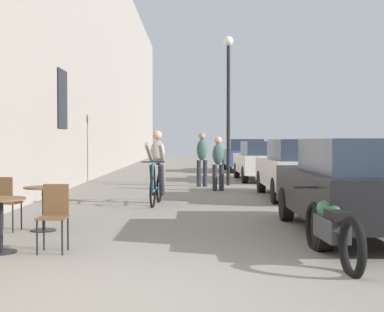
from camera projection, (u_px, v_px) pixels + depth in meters
ground_plane at (129, 299)px, 5.14m from camera, size 88.00×88.00×0.00m
building_facade_left at (74, 32)px, 18.98m from camera, size 0.54×68.00×10.38m
cafe_chair_near_toward_street at (53, 213)px, 7.33m from camera, size 0.38×0.38×0.89m
cafe_table_mid at (42, 199)px, 9.01m from camera, size 0.64×0.64×0.72m
cafe_chair_mid_toward_street at (4, 200)px, 8.94m from camera, size 0.42×0.42×0.89m
cyclist_on_bicycle at (155, 169)px, 12.85m from camera, size 0.52×1.76×1.74m
pedestrian_near at (217, 160)px, 16.21m from camera, size 0.37×0.29×1.59m
pedestrian_mid at (201, 156)px, 17.73m from camera, size 0.35×0.25×1.72m
street_lamp at (227, 91)px, 18.22m from camera, size 0.32×0.32×4.90m
parked_car_nearest at (353, 185)px, 8.65m from camera, size 1.80×4.23×1.50m
parked_car_second at (299, 168)px, 14.18m from camera, size 1.80×4.24×1.51m
parked_car_third at (261, 160)px, 20.41m from camera, size 1.80×4.11×1.45m
parked_car_fourth at (243, 155)px, 26.63m from camera, size 1.87×4.36×1.54m
parked_motorcycle at (331, 228)px, 6.76m from camera, size 0.62×2.15×0.92m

